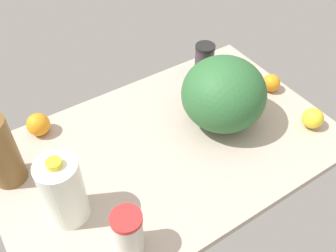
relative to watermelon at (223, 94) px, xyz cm
name	(u,v)px	position (x,y,z in cm)	size (l,w,h in cm)	color
countertop	(168,148)	(23.66, 0.15, -14.64)	(120.00, 76.00, 3.00)	#B5A294
watermelon	(223,94)	(0.00, 0.00, 0.00)	(30.43, 30.43, 26.27)	#2D6434
shaker_bottle	(204,62)	(-10.79, -24.98, -5.27)	(8.17, 8.17, 15.67)	#3B2E3A
chocolate_milk_jug	(0,152)	(74.47, -16.49, -0.30)	(10.48, 10.48, 27.24)	brown
tumbler_cup	(128,233)	(53.66, 26.37, -5.24)	(8.64, 8.64, 15.72)	silver
milk_jug	(63,191)	(63.55, 6.95, -1.49)	(12.11, 12.11, 24.86)	white
orange_far_back	(271,83)	(-28.58, -2.78, -9.50)	(7.27, 7.27, 7.27)	orange
lemon_loose	(313,118)	(-26.55, 20.94, -9.27)	(7.74, 7.74, 7.74)	yellow
orange_beside_bowl	(38,125)	(59.37, -30.92, -8.95)	(8.37, 8.37, 8.37)	orange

